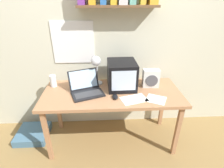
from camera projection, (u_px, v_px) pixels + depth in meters
name	position (u px, v px, depth m)	size (l,w,h in m)	color
ground_plane	(112.00, 139.00, 2.30)	(12.00, 12.00, 0.00)	olive
back_wall	(110.00, 31.00, 2.08)	(5.60, 0.24, 2.60)	beige
corner_desk	(112.00, 97.00, 2.01)	(1.55, 0.66, 0.71)	#AD7851
crt_monitor	(122.00, 75.00, 2.01)	(0.33, 0.36, 0.32)	black
laptop	(86.00, 87.00, 1.95)	(0.42, 0.41, 0.23)	black
desk_lamp	(96.00, 64.00, 1.99)	(0.12, 0.18, 0.38)	silver
juice_glass	(53.00, 81.00, 2.07)	(0.07, 0.07, 0.14)	white
space_heater	(151.00, 78.00, 2.05)	(0.19, 0.11, 0.21)	silver
computer_mouse	(115.00, 97.00, 1.85)	(0.07, 0.11, 0.03)	black
open_notebook	(156.00, 99.00, 1.83)	(0.26, 0.25, 0.00)	silver
loose_paper_near_laptop	(134.00, 99.00, 1.84)	(0.31, 0.24, 0.00)	white
floor_cushion	(33.00, 134.00, 2.32)	(0.39, 0.39, 0.09)	#466E89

